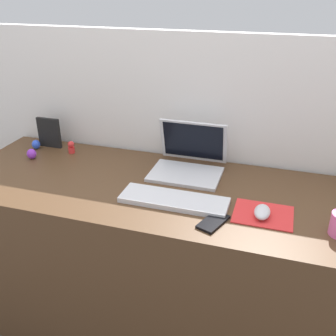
% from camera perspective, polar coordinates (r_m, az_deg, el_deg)
% --- Properties ---
extents(ground_plane, '(6.00, 6.00, 0.00)m').
position_cam_1_polar(ground_plane, '(2.04, -0.75, -21.37)').
color(ground_plane, '#59514C').
extents(back_wall, '(2.98, 0.05, 1.31)m').
position_cam_1_polar(back_wall, '(1.92, 2.44, -0.17)').
color(back_wall, silver).
rests_on(back_wall, ground_plane).
extents(desk, '(1.78, 0.64, 0.74)m').
position_cam_1_polar(desk, '(1.78, -0.82, -13.29)').
color(desk, '#4C331E').
rests_on(desk, ground_plane).
extents(laptop, '(0.30, 0.26, 0.21)m').
position_cam_1_polar(laptop, '(1.69, 3.10, 1.31)').
color(laptop, silver).
rests_on(laptop, desk).
extents(keyboard, '(0.41, 0.13, 0.02)m').
position_cam_1_polar(keyboard, '(1.47, 0.89, -4.74)').
color(keyboard, silver).
rests_on(keyboard, desk).
extents(mousepad, '(0.21, 0.17, 0.00)m').
position_cam_1_polar(mousepad, '(1.44, 13.82, -6.64)').
color(mousepad, red).
rests_on(mousepad, desk).
extents(mouse, '(0.06, 0.10, 0.03)m').
position_cam_1_polar(mouse, '(1.42, 13.70, -6.30)').
color(mouse, silver).
rests_on(mouse, mousepad).
extents(cell_phone, '(0.11, 0.14, 0.01)m').
position_cam_1_polar(cell_phone, '(1.36, 6.68, -7.89)').
color(cell_phone, black).
rests_on(cell_phone, desk).
extents(picture_frame, '(0.12, 0.02, 0.15)m').
position_cam_1_polar(picture_frame, '(2.02, -17.09, 4.99)').
color(picture_frame, black).
rests_on(picture_frame, desk).
extents(toy_figurine_purple, '(0.04, 0.04, 0.05)m').
position_cam_1_polar(toy_figurine_purple, '(1.93, -19.44, 1.98)').
color(toy_figurine_purple, purple).
rests_on(toy_figurine_purple, desk).
extents(toy_figurine_red, '(0.03, 0.03, 0.06)m').
position_cam_1_polar(toy_figurine_red, '(1.94, -14.06, 3.02)').
color(toy_figurine_red, red).
rests_on(toy_figurine_red, desk).
extents(toy_figurine_blue, '(0.04, 0.04, 0.05)m').
position_cam_1_polar(toy_figurine_blue, '(2.04, -18.85, 3.31)').
color(toy_figurine_blue, blue).
rests_on(toy_figurine_blue, desk).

